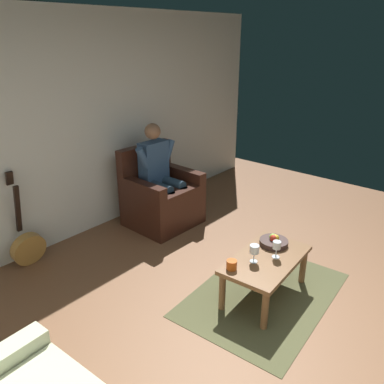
{
  "coord_description": "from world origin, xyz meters",
  "views": [
    {
      "loc": [
        2.7,
        0.88,
        2.3
      ],
      "look_at": [
        -0.16,
        -1.54,
        0.77
      ],
      "focal_mm": 36.49,
      "sensor_mm": 36.0,
      "label": 1
    }
  ],
  "objects_px": {
    "guitar": "(28,245)",
    "wine_glass_near": "(277,246)",
    "fruit_bowl": "(274,241)",
    "candle_jar": "(232,265)",
    "coffee_table": "(266,264)",
    "armchair": "(161,198)",
    "wine_glass_far": "(254,250)",
    "person_seated": "(160,172)"
  },
  "relations": [
    {
      "from": "coffee_table",
      "to": "guitar",
      "type": "distance_m",
      "value": 2.48
    },
    {
      "from": "candle_jar",
      "to": "person_seated",
      "type": "bearing_deg",
      "value": -116.42
    },
    {
      "from": "coffee_table",
      "to": "candle_jar",
      "type": "xyz_separation_m",
      "value": [
        0.36,
        -0.14,
        0.11
      ]
    },
    {
      "from": "person_seated",
      "to": "guitar",
      "type": "xyz_separation_m",
      "value": [
        1.62,
        -0.4,
        -0.48
      ]
    },
    {
      "from": "coffee_table",
      "to": "candle_jar",
      "type": "height_order",
      "value": "candle_jar"
    },
    {
      "from": "coffee_table",
      "to": "guitar",
      "type": "bearing_deg",
      "value": -62.45
    },
    {
      "from": "fruit_bowl",
      "to": "coffee_table",
      "type": "bearing_deg",
      "value": 15.33
    },
    {
      "from": "wine_glass_far",
      "to": "wine_glass_near",
      "type": "bearing_deg",
      "value": 149.5
    },
    {
      "from": "wine_glass_near",
      "to": "candle_jar",
      "type": "xyz_separation_m",
      "value": [
        0.42,
        -0.2,
        -0.07
      ]
    },
    {
      "from": "wine_glass_far",
      "to": "guitar",
      "type": "bearing_deg",
      "value": -64.68
    },
    {
      "from": "guitar",
      "to": "wine_glass_far",
      "type": "relative_size",
      "value": 6.16
    },
    {
      "from": "fruit_bowl",
      "to": "candle_jar",
      "type": "distance_m",
      "value": 0.61
    },
    {
      "from": "armchair",
      "to": "wine_glass_near",
      "type": "height_order",
      "value": "armchair"
    },
    {
      "from": "wine_glass_far",
      "to": "person_seated",
      "type": "bearing_deg",
      "value": -109.03
    },
    {
      "from": "armchair",
      "to": "candle_jar",
      "type": "xyz_separation_m",
      "value": [
        0.83,
        1.67,
        0.1
      ]
    },
    {
      "from": "armchair",
      "to": "coffee_table",
      "type": "relative_size",
      "value": 1.05
    },
    {
      "from": "armchair",
      "to": "candle_jar",
      "type": "relative_size",
      "value": 10.76
    },
    {
      "from": "wine_glass_near",
      "to": "person_seated",
      "type": "bearing_deg",
      "value": -102.36
    },
    {
      "from": "wine_glass_near",
      "to": "guitar",
      "type": "bearing_deg",
      "value": -61.84
    },
    {
      "from": "person_seated",
      "to": "fruit_bowl",
      "type": "height_order",
      "value": "person_seated"
    },
    {
      "from": "guitar",
      "to": "candle_jar",
      "type": "xyz_separation_m",
      "value": [
        -0.79,
        2.06,
        0.23
      ]
    },
    {
      "from": "guitar",
      "to": "wine_glass_near",
      "type": "height_order",
      "value": "guitar"
    },
    {
      "from": "coffee_table",
      "to": "fruit_bowl",
      "type": "relative_size",
      "value": 3.47
    },
    {
      "from": "fruit_bowl",
      "to": "candle_jar",
      "type": "bearing_deg",
      "value": -6.54
    },
    {
      "from": "armchair",
      "to": "guitar",
      "type": "height_order",
      "value": "guitar"
    },
    {
      "from": "person_seated",
      "to": "coffee_table",
      "type": "relative_size",
      "value": 1.36
    },
    {
      "from": "candle_jar",
      "to": "coffee_table",
      "type": "bearing_deg",
      "value": 158.64
    },
    {
      "from": "candle_jar",
      "to": "fruit_bowl",
      "type": "bearing_deg",
      "value": 173.46
    },
    {
      "from": "wine_glass_far",
      "to": "candle_jar",
      "type": "bearing_deg",
      "value": -20.71
    },
    {
      "from": "guitar",
      "to": "candle_jar",
      "type": "relative_size",
      "value": 11.07
    },
    {
      "from": "wine_glass_near",
      "to": "wine_glass_far",
      "type": "xyz_separation_m",
      "value": [
        0.19,
        -0.11,
        0.0
      ]
    },
    {
      "from": "person_seated",
      "to": "guitar",
      "type": "distance_m",
      "value": 1.73
    },
    {
      "from": "person_seated",
      "to": "wine_glass_near",
      "type": "height_order",
      "value": "person_seated"
    },
    {
      "from": "coffee_table",
      "to": "armchair",
      "type": "bearing_deg",
      "value": -104.56
    },
    {
      "from": "coffee_table",
      "to": "wine_glass_near",
      "type": "xyz_separation_m",
      "value": [
        -0.06,
        0.06,
        0.18
      ]
    },
    {
      "from": "coffee_table",
      "to": "guitar",
      "type": "height_order",
      "value": "guitar"
    },
    {
      "from": "armchair",
      "to": "wine_glass_far",
      "type": "xyz_separation_m",
      "value": [
        0.6,
        1.75,
        0.18
      ]
    },
    {
      "from": "wine_glass_far",
      "to": "candle_jar",
      "type": "relative_size",
      "value": 1.8
    },
    {
      "from": "person_seated",
      "to": "coffee_table",
      "type": "height_order",
      "value": "person_seated"
    },
    {
      "from": "wine_glass_near",
      "to": "wine_glass_far",
      "type": "distance_m",
      "value": 0.23
    },
    {
      "from": "wine_glass_far",
      "to": "fruit_bowl",
      "type": "height_order",
      "value": "wine_glass_far"
    },
    {
      "from": "coffee_table",
      "to": "fruit_bowl",
      "type": "distance_m",
      "value": 0.28
    }
  ]
}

